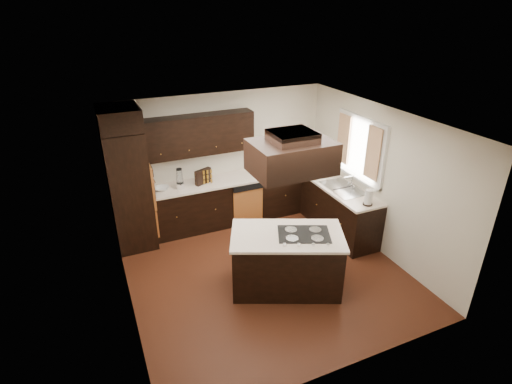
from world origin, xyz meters
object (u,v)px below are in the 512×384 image
oven_column (130,190)px  range_hood (292,157)px  island (286,262)px  spice_rack (203,177)px

oven_column → range_hood: (1.88, -2.25, 1.10)m
oven_column → island: oven_column is taller
range_hood → spice_rack: bearing=103.4°
island → oven_column: bearing=155.5°
range_hood → spice_rack: 2.63m
island → range_hood: (-0.04, -0.10, 1.72)m
oven_column → range_hood: 3.13m
island → range_hood: 1.72m
island → range_hood: bearing=-87.3°
range_hood → oven_column: bearing=129.7°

